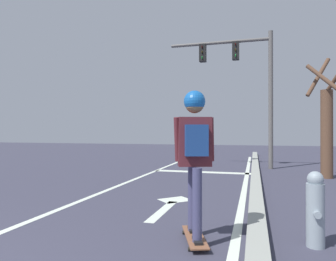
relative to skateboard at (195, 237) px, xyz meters
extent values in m
cube|color=silver|center=(-2.49, 2.81, -0.06)|extent=(0.12, 20.00, 0.01)
cube|color=silver|center=(0.47, 2.81, -0.06)|extent=(0.12, 20.00, 0.01)
cube|color=silver|center=(-0.94, 6.28, -0.06)|extent=(3.11, 0.40, 0.01)
cube|color=silver|center=(-0.78, 1.27, -0.06)|extent=(0.16, 1.40, 0.01)
cube|color=silver|center=(-0.78, 2.12, -0.06)|extent=(0.71, 0.71, 0.01)
cube|color=#9A9E94|center=(0.72, 2.81, 0.01)|extent=(0.24, 24.00, 0.14)
cube|color=brown|center=(0.00, 0.00, 0.00)|extent=(0.47, 0.85, 0.02)
cube|color=#B2B2B7|center=(-0.09, 0.26, -0.01)|extent=(0.18, 0.10, 0.01)
cylinder|color=black|center=(-0.19, 0.23, -0.04)|extent=(0.04, 0.05, 0.04)
cylinder|color=black|center=(0.00, 0.30, -0.04)|extent=(0.04, 0.05, 0.04)
cube|color=#B2B2B7|center=(0.09, -0.26, -0.01)|extent=(0.18, 0.10, 0.01)
cylinder|color=black|center=(0.00, -0.30, -0.04)|extent=(0.04, 0.05, 0.04)
cylinder|color=black|center=(0.19, -0.23, -0.04)|extent=(0.04, 0.05, 0.04)
cylinder|color=#414166|center=(-0.06, 0.18, 0.43)|extent=(0.11, 0.11, 0.83)
cube|color=black|center=(-0.06, 0.18, 0.03)|extent=(0.16, 0.26, 0.03)
cylinder|color=#414166|center=(0.06, -0.18, 0.43)|extent=(0.11, 0.11, 0.83)
cube|color=black|center=(0.06, -0.18, 0.03)|extent=(0.16, 0.26, 0.03)
cube|color=#592229|center=(0.00, 0.00, 1.14)|extent=(0.43, 0.30, 0.58)
cylinder|color=#592229|center=(-0.20, -0.04, 1.16)|extent=(0.07, 0.15, 0.54)
cylinder|color=#592229|center=(0.18, 0.10, 1.16)|extent=(0.07, 0.14, 0.54)
sphere|color=olive|center=(0.00, 0.00, 1.59)|extent=(0.23, 0.23, 0.23)
sphere|color=#175CAD|center=(0.00, 0.00, 1.62)|extent=(0.26, 0.26, 0.26)
cube|color=navy|center=(0.05, -0.13, 1.16)|extent=(0.29, 0.22, 0.36)
cylinder|color=#5C5A57|center=(1.25, 7.78, 2.38)|extent=(0.16, 0.16, 4.88)
cylinder|color=#5C5A57|center=(-0.56, 7.78, 4.55)|extent=(3.63, 0.12, 0.12)
cube|color=black|center=(0.04, 7.78, 4.20)|extent=(0.24, 0.28, 0.64)
cylinder|color=#3A0605|center=(0.04, 7.63, 4.40)|extent=(0.02, 0.10, 0.10)
cylinder|color=#3C3106|center=(0.04, 7.63, 4.20)|extent=(0.02, 0.10, 0.10)
cylinder|color=green|center=(0.04, 7.63, 4.00)|extent=(0.02, 0.10, 0.10)
cube|color=black|center=(-1.17, 7.78, 4.20)|extent=(0.24, 0.28, 0.64)
cylinder|color=#3A0605|center=(-1.17, 7.63, 4.40)|extent=(0.02, 0.10, 0.10)
cylinder|color=#3C3106|center=(-1.17, 7.63, 4.20)|extent=(0.02, 0.10, 0.10)
cylinder|color=green|center=(-1.17, 7.63, 4.00)|extent=(0.02, 0.10, 0.10)
cylinder|color=#8F9EA7|center=(1.36, 0.21, 0.30)|extent=(0.20, 0.20, 0.72)
sphere|color=#8F9EA7|center=(1.36, 0.21, 0.71)|extent=(0.18, 0.18, 0.18)
cylinder|color=#8F9EA7|center=(1.36, 0.32, 0.34)|extent=(0.08, 0.08, 0.08)
cylinder|color=#8F9EA7|center=(1.36, 0.10, 0.34)|extent=(0.08, 0.08, 0.08)
cylinder|color=brown|center=(2.66, 5.96, 1.19)|extent=(0.32, 0.32, 2.50)
cylinder|color=brown|center=(2.91, 6.13, 2.74)|extent=(0.53, 0.70, 0.81)
cylinder|color=brown|center=(2.49, 6.20, 2.85)|extent=(0.79, 0.62, 1.19)
cylinder|color=brown|center=(2.49, 5.71, 2.77)|extent=(0.80, 0.61, 0.84)
camera|label=1|loc=(0.69, -3.61, 1.26)|focal=32.80mm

